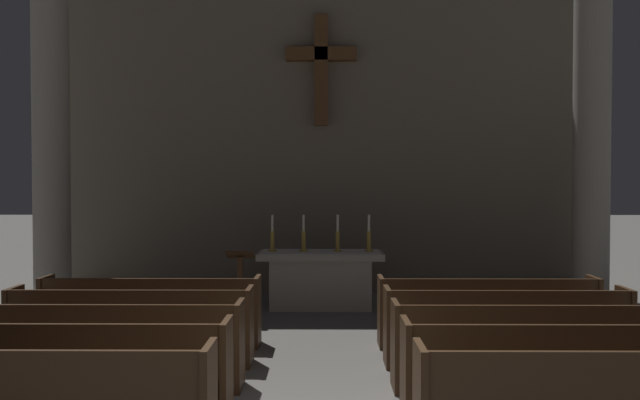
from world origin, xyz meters
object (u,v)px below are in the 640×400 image
pew_left_row_5 (151,311)px  column_left_second (51,117)px  pew_right_row_3 (530,346)px  candlestick_outer_right (369,240)px  candlestick_inner_left (304,240)px  pew_right_row_5 (488,312)px  candlestick_inner_right (338,240)px  pew_right_row_2 (561,371)px  pew_left_row_2 (72,370)px  pew_left_row_3 (106,345)px  lectern (240,288)px  altar (321,278)px  pew_right_row_4 (506,327)px  candlestick_outer_left (272,240)px  pew_left_row_4 (131,326)px  column_right_second (592,117)px

pew_left_row_5 → column_left_second: column_left_second is taller
pew_right_row_3 → candlestick_outer_right: 4.95m
pew_right_row_3 → candlestick_inner_left: 5.40m
pew_right_row_5 → candlestick_inner_right: candlestick_inner_right is taller
pew_right_row_3 → candlestick_outer_right: bearing=107.1°
pew_right_row_2 → candlestick_outer_right: candlestick_outer_right is taller
pew_left_row_2 → pew_left_row_3: bearing=90.0°
pew_left_row_5 → lectern: 1.86m
pew_right_row_2 → pew_right_row_3: 0.96m
pew_right_row_3 → candlestick_inner_right: bearing=113.0°
pew_left_row_5 → pew_right_row_3: 4.96m
altar → pew_right_row_4: bearing=-58.4°
candlestick_inner_left → candlestick_outer_left: bearing=180.0°
pew_right_row_4 → column_left_second: column_left_second is taller
pew_left_row_5 → candlestick_inner_left: 3.48m
pew_left_row_4 → candlestick_inner_left: candlestick_inner_left is taller
pew_right_row_2 → candlestick_inner_left: (-2.58, 5.64, 0.74)m
altar → column_right_second: bearing=-4.1°
lectern → column_right_second: bearing=8.4°
pew_left_row_2 → pew_right_row_2: bearing=0.0°
pew_left_row_2 → pew_right_row_4: (4.57, 1.92, 0.00)m
pew_left_row_2 → candlestick_outer_left: bearing=75.7°
column_right_second → column_left_second: bearing=180.0°
pew_right_row_5 → candlestick_outer_right: candlestick_outer_right is taller
pew_left_row_2 → candlestick_inner_right: (2.58, 5.64, 0.74)m
column_right_second → altar: bearing=175.9°
pew_left_row_3 → candlestick_outer_left: bearing=72.9°
pew_left_row_3 → pew_left_row_5: 1.92m
candlestick_inner_left → pew_right_row_3: bearing=-61.1°
candlestick_inner_right → candlestick_outer_right: bearing=0.0°
candlestick_outer_left → candlestick_inner_left: bearing=0.0°
pew_left_row_2 → candlestick_inner_left: 6.02m
pew_right_row_3 → pew_right_row_2: bearing=-90.0°
pew_left_row_2 → column_left_second: column_left_second is taller
pew_left_row_4 → candlestick_outer_left: bearing=68.9°
lectern → candlestick_inner_left: bearing=51.1°
pew_right_row_2 → column_left_second: 9.16m
pew_left_row_3 → pew_right_row_5: (4.57, 1.92, 0.00)m
pew_left_row_3 → pew_left_row_4: (0.00, 0.96, 0.00)m
pew_right_row_3 → candlestick_inner_left: size_ratio=4.58×
candlestick_outer_right → pew_right_row_5: bearing=-62.5°
pew_right_row_4 → lectern: (-3.55, 2.52, 0.07)m
pew_left_row_4 → lectern: bearing=68.0°
pew_right_row_4 → column_right_second: 5.01m
column_left_second → candlestick_inner_left: (4.31, 0.33, -2.13)m
pew_right_row_2 → pew_right_row_4: same height
pew_right_row_4 → candlestick_inner_right: bearing=118.1°
pew_left_row_4 → pew_right_row_2: bearing=-22.8°
altar → candlestick_outer_left: candlestick_outer_left is taller
pew_right_row_5 → pew_left_row_5: bearing=180.0°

